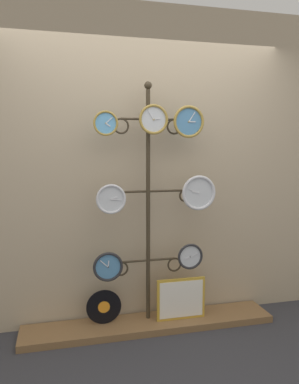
# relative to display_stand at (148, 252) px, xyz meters

# --- Properties ---
(ground_plane) EXTENTS (12.00, 12.00, 0.00)m
(ground_plane) POSITION_rel_display_stand_xyz_m (0.00, -0.41, -0.66)
(ground_plane) COLOR #333338
(shop_wall) EXTENTS (4.40, 0.04, 2.80)m
(shop_wall) POSITION_rel_display_stand_xyz_m (0.00, 0.16, 0.74)
(shop_wall) COLOR tan
(shop_wall) RESTS_ON ground_plane
(low_shelf) EXTENTS (2.20, 0.36, 0.06)m
(low_shelf) POSITION_rel_display_stand_xyz_m (0.00, -0.06, -0.63)
(low_shelf) COLOR brown
(low_shelf) RESTS_ON ground_plane
(display_stand) EXTENTS (0.78, 0.43, 2.11)m
(display_stand) POSITION_rel_display_stand_xyz_m (0.00, 0.00, 0.00)
(display_stand) COLOR #382D1E
(display_stand) RESTS_ON ground_plane
(clock_top_left) EXTENTS (0.20, 0.04, 0.20)m
(clock_top_left) POSITION_rel_display_stand_xyz_m (-0.37, -0.08, 1.10)
(clock_top_left) COLOR #60A8DB
(clock_top_center) EXTENTS (0.25, 0.04, 0.25)m
(clock_top_center) POSITION_rel_display_stand_xyz_m (0.02, -0.10, 1.14)
(clock_top_center) COLOR silver
(clock_top_right) EXTENTS (0.27, 0.04, 0.27)m
(clock_top_right) POSITION_rel_display_stand_xyz_m (0.33, -0.08, 1.12)
(clock_top_right) COLOR #4C84B2
(clock_middle_left) EXTENTS (0.25, 0.04, 0.25)m
(clock_middle_left) POSITION_rel_display_stand_xyz_m (-0.33, -0.10, 0.50)
(clock_middle_left) COLOR silver
(clock_middle_right) EXTENTS (0.30, 0.04, 0.30)m
(clock_middle_right) POSITION_rel_display_stand_xyz_m (0.42, -0.11, 0.53)
(clock_middle_right) COLOR silver
(clock_bottom_left) EXTENTS (0.25, 0.04, 0.25)m
(clock_bottom_left) POSITION_rel_display_stand_xyz_m (-0.37, -0.10, -0.07)
(clock_bottom_left) COLOR #4C84B2
(clock_bottom_right) EXTENTS (0.23, 0.04, 0.23)m
(clock_bottom_right) POSITION_rel_display_stand_xyz_m (0.36, -0.08, -0.04)
(clock_bottom_right) COLOR silver
(vinyl_record) EXTENTS (0.30, 0.01, 0.30)m
(vinyl_record) POSITION_rel_display_stand_xyz_m (-0.40, -0.02, -0.45)
(vinyl_record) COLOR black
(vinyl_record) RESTS_ON low_shelf
(picture_frame) EXTENTS (0.44, 0.02, 0.37)m
(picture_frame) POSITION_rel_display_stand_xyz_m (0.28, -0.09, -0.42)
(picture_frame) COLOR gold
(picture_frame) RESTS_ON low_shelf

